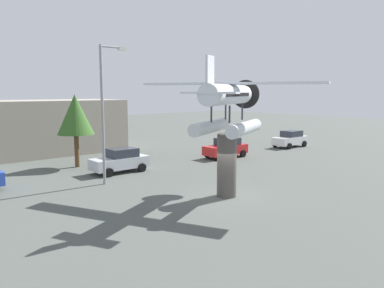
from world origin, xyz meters
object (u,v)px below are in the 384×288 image
(streetlight_primary, at_px, (105,105))
(tree_east, at_px, (75,115))
(car_far_red, at_px, (226,148))
(storefront_building, at_px, (55,126))
(floatplane_monument, at_px, (228,103))
(car_distant_white, at_px, (290,139))
(display_pedestal, at_px, (227,165))
(car_mid_silver, at_px, (120,160))

(streetlight_primary, bearing_deg, tree_east, 82.73)
(car_far_red, bearing_deg, storefront_building, -51.29)
(floatplane_monument, bearing_deg, car_far_red, 18.43)
(tree_east, bearing_deg, car_distant_white, -11.61)
(car_distant_white, height_order, streetlight_primary, streetlight_primary)
(car_distant_white, bearing_deg, display_pedestal, 25.44)
(display_pedestal, bearing_deg, tree_east, 102.01)
(car_mid_silver, distance_m, car_far_red, 10.45)
(display_pedestal, relative_size, car_distant_white, 0.85)
(car_distant_white, bearing_deg, floatplane_monument, 25.44)
(car_far_red, bearing_deg, tree_east, -20.75)
(streetlight_primary, bearing_deg, car_far_red, 8.39)
(car_far_red, height_order, tree_east, tree_east)
(car_mid_silver, relative_size, streetlight_primary, 0.48)
(streetlight_primary, distance_m, storefront_building, 15.31)
(car_mid_silver, height_order, car_far_red, same)
(floatplane_monument, height_order, storefront_building, floatplane_monument)
(display_pedestal, xyz_separation_m, car_far_red, (9.13, 8.97, -0.90))
(display_pedestal, relative_size, car_mid_silver, 0.85)
(display_pedestal, relative_size, tree_east, 0.63)
(car_distant_white, distance_m, storefront_building, 24.14)
(car_far_red, bearing_deg, car_distant_white, -179.66)
(floatplane_monument, xyz_separation_m, car_distant_white, (18.87, 8.97, -4.35))
(storefront_building, bearing_deg, tree_east, -100.45)
(streetlight_primary, xyz_separation_m, storefront_building, (2.39, 14.92, -2.48))
(car_mid_silver, xyz_separation_m, car_far_red, (10.44, -0.59, 0.00))
(floatplane_monument, height_order, tree_east, floatplane_monument)
(car_mid_silver, height_order, car_distant_white, same)
(car_mid_silver, bearing_deg, storefront_building, -89.99)
(display_pedestal, xyz_separation_m, floatplane_monument, (0.12, 0.06, 3.45))
(display_pedestal, relative_size, streetlight_primary, 0.41)
(display_pedestal, bearing_deg, car_far_red, 44.52)
(car_mid_silver, height_order, storefront_building, storefront_building)
(floatplane_monument, relative_size, car_mid_silver, 2.34)
(floatplane_monument, relative_size, car_far_red, 2.34)
(streetlight_primary, bearing_deg, car_mid_silver, 46.07)
(floatplane_monument, xyz_separation_m, tree_east, (-2.99, 13.47, -1.14))
(car_mid_silver, bearing_deg, car_far_red, 176.78)
(floatplane_monument, height_order, car_distant_white, floatplane_monument)
(storefront_building, height_order, tree_east, tree_east)
(floatplane_monument, height_order, car_far_red, floatplane_monument)
(car_far_red, height_order, car_distant_white, same)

